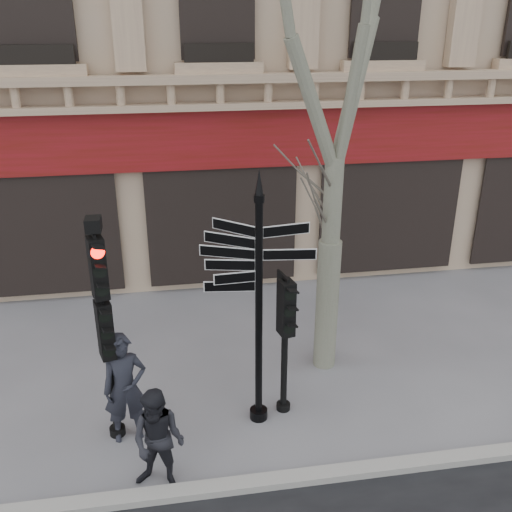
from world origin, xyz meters
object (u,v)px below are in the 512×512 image
(pedestrian_b, at_px, (159,441))
(traffic_signal_main, at_px, (103,306))
(traffic_signal_secondary, at_px, (285,322))
(fingerpost, at_px, (259,261))
(pedestrian_a, at_px, (125,388))

(pedestrian_b, bearing_deg, traffic_signal_main, 141.84)
(traffic_signal_secondary, bearing_deg, fingerpost, -172.74)
(traffic_signal_main, relative_size, traffic_signal_secondary, 1.51)
(pedestrian_a, xyz_separation_m, pedestrian_b, (0.48, -1.10, -0.12))
(traffic_signal_main, relative_size, pedestrian_b, 2.30)
(traffic_signal_main, distance_m, traffic_signal_secondary, 2.75)
(traffic_signal_secondary, xyz_separation_m, pedestrian_b, (-2.01, -1.37, -0.88))
(pedestrian_a, bearing_deg, traffic_signal_main, 147.45)
(traffic_signal_main, distance_m, pedestrian_b, 2.01)
(traffic_signal_secondary, bearing_deg, pedestrian_b, -157.49)
(traffic_signal_main, height_order, pedestrian_a, traffic_signal_main)
(pedestrian_a, bearing_deg, traffic_signal_secondary, -2.92)
(traffic_signal_main, height_order, pedestrian_b, traffic_signal_main)
(traffic_signal_main, bearing_deg, fingerpost, -15.91)
(fingerpost, distance_m, pedestrian_b, 2.82)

